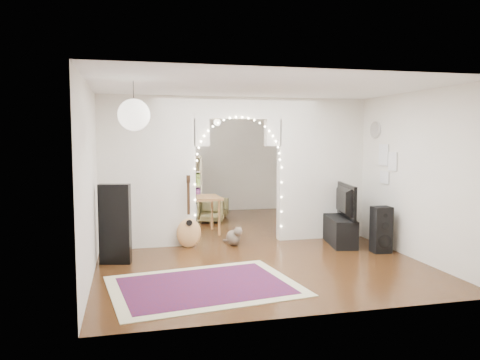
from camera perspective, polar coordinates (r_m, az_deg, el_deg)
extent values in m
plane|color=black|center=(8.90, -0.29, -7.53)|extent=(7.50, 7.50, 0.00)
cube|color=white|center=(8.70, -0.30, 10.07)|extent=(5.00, 7.50, 0.02)
cube|color=silver|center=(12.37, -4.30, 2.40)|extent=(5.00, 0.02, 2.70)
cube|color=silver|center=(5.14, 9.37, -1.79)|extent=(5.00, 0.02, 2.70)
cube|color=silver|center=(8.48, -16.97, 0.84)|extent=(0.02, 7.50, 2.70)
cube|color=silver|center=(9.58, 14.41, 1.39)|extent=(0.02, 7.50, 2.70)
cube|color=silver|center=(8.47, -11.23, 0.96)|extent=(1.70, 0.20, 2.70)
cube|color=silver|center=(9.22, 9.74, 1.33)|extent=(1.70, 0.20, 2.70)
cube|color=silver|center=(8.69, -0.30, 8.76)|extent=(1.60, 0.20, 0.40)
cube|color=white|center=(10.26, -16.25, 2.44)|extent=(0.04, 1.20, 1.40)
cylinder|color=white|center=(9.03, 16.21, 5.88)|extent=(0.03, 0.31, 0.31)
sphere|color=white|center=(6.05, -12.81, 7.75)|extent=(0.40, 0.40, 0.40)
cube|color=maroon|center=(6.37, -4.40, -12.73)|extent=(2.64, 2.13, 0.02)
cube|color=black|center=(7.54, -14.99, -5.21)|extent=(0.50, 0.27, 1.25)
ellipsoid|color=tan|center=(8.39, -6.27, -5.12)|extent=(0.46, 0.23, 0.53)
cube|color=black|center=(8.33, -6.30, -2.14)|extent=(0.05, 0.04, 0.61)
cube|color=black|center=(8.29, -6.32, 0.12)|extent=(0.07, 0.04, 0.13)
ellipsoid|color=brown|center=(8.60, -0.82, -7.05)|extent=(0.36, 0.45, 0.27)
sphere|color=brown|center=(8.44, -0.23, -6.33)|extent=(0.20, 0.20, 0.16)
cone|color=brown|center=(8.41, -0.50, -5.81)|extent=(0.05, 0.05, 0.06)
cone|color=brown|center=(8.43, 0.03, -5.79)|extent=(0.05, 0.05, 0.06)
cylinder|color=brown|center=(8.79, -1.56, -7.39)|extent=(0.13, 0.25, 0.08)
cube|color=black|center=(8.38, 16.83, -5.80)|extent=(0.32, 0.28, 0.79)
cylinder|color=black|center=(8.30, 17.24, -7.16)|extent=(0.23, 0.03, 0.23)
cylinder|color=black|center=(8.24, 17.29, -5.37)|extent=(0.12, 0.03, 0.12)
cylinder|color=black|center=(8.21, 17.32, -4.17)|extent=(0.07, 0.02, 0.07)
cube|color=black|center=(8.82, 12.10, -6.10)|extent=(0.58, 1.06, 0.50)
imported|color=black|center=(8.73, 12.17, -2.50)|extent=(0.33, 1.08, 0.62)
cube|color=beige|center=(11.58, -8.34, -0.81)|extent=(1.48, 0.42, 1.51)
cube|color=brown|center=(9.54, -6.07, -2.23)|extent=(1.23, 0.85, 0.05)
cylinder|color=brown|center=(9.21, -8.89, -4.91)|extent=(0.05, 0.05, 0.70)
cylinder|color=brown|center=(9.40, -2.57, -4.65)|extent=(0.05, 0.05, 0.70)
cylinder|color=brown|center=(9.84, -9.36, -4.26)|extent=(0.05, 0.05, 0.70)
cylinder|color=brown|center=(10.01, -3.43, -4.04)|extent=(0.05, 0.05, 0.70)
imported|color=white|center=(9.53, -6.07, -1.51)|extent=(0.19, 0.19, 0.19)
imported|color=brown|center=(10.83, -3.56, -3.78)|extent=(0.71, 0.72, 0.53)
imported|color=brown|center=(11.59, -3.17, -3.29)|extent=(0.70, 0.71, 0.49)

